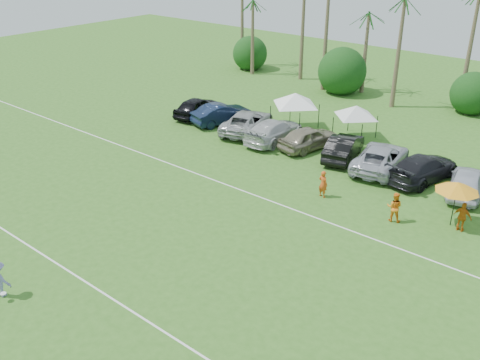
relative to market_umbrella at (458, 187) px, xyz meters
The scene contains 24 objects.
ground 21.74m from the market_umbrella, 123.31° to the right, with size 120.00×120.00×0.00m, color #35681F.
field_lines 15.74m from the market_umbrella, 139.71° to the right, with size 80.00×12.10×0.01m.
palm_tree_0 39.63m from the market_umbrella, 149.52° to the left, with size 2.40×2.40×8.90m.
palm_tree_4 25.99m from the market_umbrella, 128.52° to the left, with size 2.40×2.40×8.90m.
palm_tree_5 23.96m from the market_umbrella, 120.76° to the left, with size 2.40×2.40×9.90m.
palm_tree_6 22.50m from the market_umbrella, 111.54° to the left, with size 2.40×2.40×10.90m.
bush_tree_0 37.30m from the market_umbrella, 145.85° to the left, with size 4.00×4.00×4.00m.
bush_tree_1 27.53m from the market_umbrella, 130.48° to the left, with size 4.00×4.00×4.00m.
bush_tree_2 21.75m from the market_umbrella, 105.66° to the left, with size 4.00×4.00×4.00m.
sideline_player_a 7.62m from the market_umbrella, 167.85° to the right, with size 0.63×0.41×1.72m, color #D04C17.
sideline_player_b 3.45m from the market_umbrella, 149.26° to the right, with size 0.85×0.66×1.75m, color orange.
sideline_player_c 1.66m from the market_umbrella, 23.52° to the right, with size 0.99×0.41×1.69m, color orange.
canopy_tent_left 17.15m from the market_umbrella, 154.56° to the left, with size 4.33×4.33×3.51m.
canopy_tent_right 13.65m from the market_umbrella, 141.35° to the left, with size 3.82×3.82×3.10m.
market_umbrella is the anchor object (origin of this frame).
parked_car_0 24.26m from the market_umbrella, 169.06° to the left, with size 2.00×4.97×1.69m, color black.
parked_car_1 21.44m from the market_umbrella, 167.64° to the left, with size 1.79×5.14×1.69m, color #101B34.
parked_car_2 18.59m from the market_umbrella, 166.40° to the left, with size 2.81×6.09×1.69m, color #A4A4A5.
parked_car_3 15.74m from the market_umbrella, 164.88° to the left, with size 2.37×5.84×1.69m, color silver.
parked_car_4 13.12m from the market_umbrella, 159.87° to the left, with size 2.00×4.97×1.69m, color gray.
parked_car_5 10.50m from the market_umbrella, 154.17° to the left, with size 1.79×5.14×1.69m, color black.
parked_car_6 7.98m from the market_umbrella, 145.60° to the left, with size 2.81×6.09×1.69m, color #ADAFB9.
parked_car_7 6.04m from the market_umbrella, 127.78° to the left, with size 2.37×5.84×1.69m, color black.
parked_car_8 4.64m from the market_umbrella, 99.11° to the left, with size 2.00×4.97×1.69m, color silver.
Camera 1 is at (19.23, -9.14, 15.01)m, focal length 40.00 mm.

